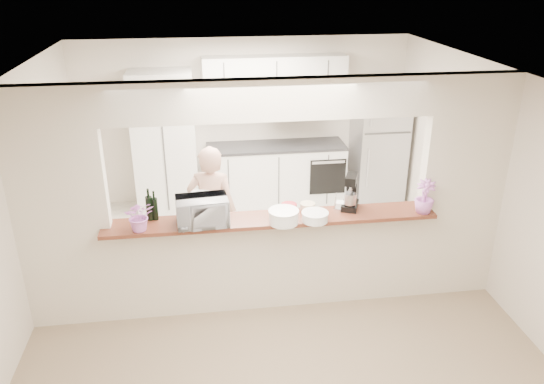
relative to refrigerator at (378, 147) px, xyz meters
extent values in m
plane|color=gray|center=(-2.05, -2.65, -0.85)|extent=(6.00, 6.00, 0.00)
cube|color=beige|center=(-2.05, -1.10, -0.84)|extent=(5.00, 2.90, 0.01)
cube|color=beige|center=(-4.10, -2.65, 0.40)|extent=(0.90, 0.15, 2.50)
cube|color=beige|center=(0.00, -2.65, 0.40)|extent=(0.90, 0.15, 2.50)
cube|color=beige|center=(-2.05, -2.65, 1.45)|extent=(3.20, 0.15, 0.40)
cube|color=beige|center=(-2.05, -2.65, -0.32)|extent=(3.20, 0.15, 1.05)
cube|color=brown|center=(-2.05, -2.70, 0.22)|extent=(3.40, 0.38, 0.04)
cube|color=silver|center=(-3.25, 0.05, 0.20)|extent=(0.90, 0.60, 2.10)
cube|color=silver|center=(-1.60, 0.05, -0.40)|extent=(2.10, 0.60, 0.90)
cube|color=#2A2A2C|center=(-1.60, 0.05, 0.07)|extent=(2.10, 0.62, 0.04)
cube|color=silver|center=(-1.60, 0.18, 1.02)|extent=(2.10, 0.35, 0.75)
cube|color=black|center=(-1.35, 0.07, 0.59)|extent=(0.75, 0.45, 0.12)
cube|color=black|center=(-0.85, -0.25, -0.35)|extent=(0.55, 0.02, 0.55)
cube|color=#B3B3B8|center=(0.00, 0.00, 0.00)|extent=(0.75, 0.70, 1.70)
imported|color=#C568A0|center=(-3.35, -2.80, 0.39)|extent=(0.32, 0.28, 0.31)
cylinder|color=black|center=(-3.22, -2.58, 0.36)|extent=(0.06, 0.06, 0.23)
cylinder|color=black|center=(-3.22, -2.58, 0.51)|extent=(0.02, 0.02, 0.08)
cylinder|color=black|center=(-3.27, -2.58, 0.37)|extent=(0.07, 0.07, 0.25)
cylinder|color=black|center=(-3.27, -2.58, 0.53)|extent=(0.02, 0.02, 0.09)
imported|color=#B8B7BD|center=(-2.75, -2.75, 0.38)|extent=(0.53, 0.38, 0.28)
imported|color=silver|center=(-2.75, -2.60, 0.36)|extent=(0.42, 0.42, 0.23)
cylinder|color=white|center=(-1.95, -2.84, 0.31)|extent=(0.29, 0.29, 0.13)
cylinder|color=white|center=(-1.95, -2.84, 0.37)|extent=(0.31, 0.31, 0.01)
cylinder|color=white|center=(-1.63, -2.84, 0.28)|extent=(0.26, 0.26, 0.09)
cylinder|color=white|center=(-1.63, -2.84, 0.33)|extent=(0.27, 0.27, 0.01)
cylinder|color=maroon|center=(-1.85, -2.57, 0.28)|extent=(0.17, 0.17, 0.08)
cylinder|color=beige|center=(-1.65, -2.57, 0.28)|extent=(0.16, 0.16, 0.07)
cube|color=silver|center=(-1.25, -2.60, 0.25)|extent=(0.26, 0.20, 0.01)
cube|color=white|center=(-1.25, -2.60, 0.28)|extent=(0.12, 0.12, 0.06)
cube|color=black|center=(-1.20, -2.60, 0.27)|extent=(0.25, 0.30, 0.06)
cube|color=black|center=(-1.17, -2.52, 0.44)|extent=(0.14, 0.13, 0.27)
cube|color=black|center=(-1.20, -2.61, 0.58)|extent=(0.18, 0.24, 0.09)
cylinder|color=#B7B7BC|center=(-1.22, -2.65, 0.38)|extent=(0.13, 0.13, 0.12)
imported|color=#CA6CC4|center=(-0.47, -2.80, 0.42)|extent=(0.25, 0.25, 0.36)
imported|color=tan|center=(-2.64, -1.85, -0.05)|extent=(0.65, 0.50, 1.59)
camera|label=1|loc=(-2.72, -7.51, 2.63)|focal=35.00mm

